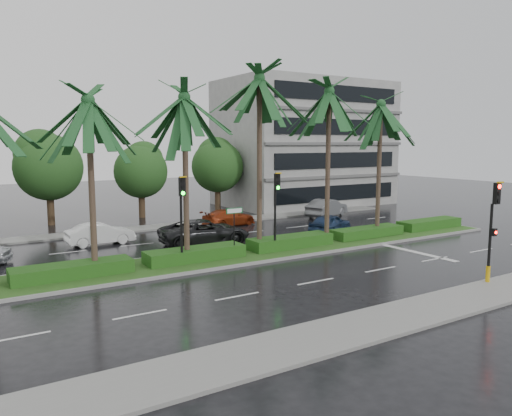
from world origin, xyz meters
TOP-DOWN VIEW (x-y plane):
  - ground at (0.00, 0.00)m, footprint 120.00×120.00m
  - near_sidewalk at (0.00, -10.20)m, footprint 40.00×2.40m
  - far_sidewalk at (0.00, 12.00)m, footprint 40.00×2.00m
  - median at (0.00, 1.00)m, footprint 36.00×4.00m
  - hedge at (0.00, 1.00)m, footprint 35.20×1.40m
  - lane_markings at (3.04, -0.43)m, footprint 34.00×13.06m
  - palm_row at (-1.24, 1.02)m, footprint 26.30×4.20m
  - signal_near at (6.00, -9.39)m, footprint 0.34×0.45m
  - signal_median_left at (-4.00, 0.30)m, footprint 0.34×0.42m
  - signal_median_right at (1.50, 0.30)m, footprint 0.34×0.42m
  - street_sign at (-1.00, 0.48)m, footprint 0.95×0.09m
  - bg_trees at (0.24, 17.59)m, footprint 33.21×5.34m
  - building at (17.00, 18.00)m, footprint 16.00×10.00m
  - car_white at (-5.85, 8.23)m, footprint 1.43×3.99m
  - car_darkgrey at (-0.50, 4.95)m, footprint 3.02×5.67m
  - car_red at (4.00, 10.08)m, footprint 2.31×4.42m
  - car_blue at (8.50, 4.00)m, footprint 2.68×4.04m
  - car_grey at (13.00, 9.65)m, footprint 3.14×4.82m

SIDE VIEW (x-z plane):
  - ground at x=0.00m, z-range 0.00..0.00m
  - lane_markings at x=3.04m, z-range 0.00..0.01m
  - near_sidewalk at x=0.00m, z-range 0.00..0.12m
  - far_sidewalk at x=0.00m, z-range 0.00..0.12m
  - median at x=0.00m, z-range 0.00..0.16m
  - hedge at x=0.00m, z-range 0.15..0.75m
  - car_red at x=4.00m, z-range 0.00..1.22m
  - car_blue at x=8.50m, z-range 0.00..1.28m
  - car_white at x=-5.85m, z-range 0.00..1.31m
  - car_grey at x=13.00m, z-range 0.00..1.50m
  - car_darkgrey at x=-0.50m, z-range 0.00..1.52m
  - street_sign at x=-1.00m, z-range 0.82..3.42m
  - signal_near at x=6.00m, z-range 0.32..4.68m
  - signal_median_left at x=-4.00m, z-range 0.82..5.18m
  - signal_median_right at x=1.50m, z-range 0.82..5.18m
  - bg_trees at x=0.24m, z-range 0.72..8.44m
  - building at x=17.00m, z-range 0.00..12.00m
  - palm_row at x=-1.24m, z-range 2.77..12.93m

